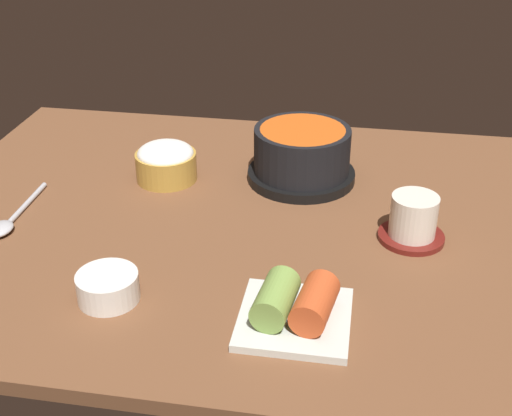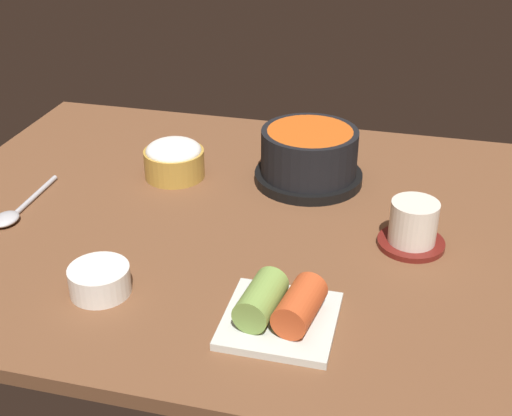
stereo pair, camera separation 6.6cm
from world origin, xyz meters
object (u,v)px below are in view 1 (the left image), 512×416
at_px(side_bowl_near, 108,286).
at_px(spoon, 8,222).
at_px(stone_pot, 302,155).
at_px(kimchi_plate, 295,308).
at_px(rice_bowl, 166,161).
at_px(tea_cup_with_saucer, 413,220).

bearing_deg(side_bowl_near, spoon, 145.29).
bearing_deg(stone_pot, kimchi_plate, -84.77).
distance_m(stone_pot, spoon, 0.46).
xyz_separation_m(rice_bowl, kimchi_plate, (0.25, -0.34, -0.01)).
bearing_deg(kimchi_plate, rice_bowl, 126.89).
distance_m(stone_pot, tea_cup_with_saucer, 0.24).
bearing_deg(rice_bowl, stone_pot, 9.34).
relative_size(stone_pot, side_bowl_near, 2.30).
bearing_deg(stone_pot, tea_cup_with_saucer, -42.65).
distance_m(stone_pot, rice_bowl, 0.22).
xyz_separation_m(tea_cup_with_saucer, kimchi_plate, (-0.14, -0.21, -0.01)).
relative_size(stone_pot, kimchi_plate, 1.35).
bearing_deg(kimchi_plate, stone_pot, 95.23).
height_order(rice_bowl, spoon, rice_bowl).
distance_m(stone_pot, side_bowl_near, 0.41).
relative_size(stone_pot, rice_bowl, 1.77).
bearing_deg(spoon, stone_pot, 28.57).
relative_size(rice_bowl, spoon, 0.59).
relative_size(stone_pot, spoon, 1.04).
height_order(kimchi_plate, spoon, kimchi_plate).
xyz_separation_m(rice_bowl, tea_cup_with_saucer, (0.39, -0.12, -0.00)).
height_order(tea_cup_with_saucer, kimchi_plate, tea_cup_with_saucer).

